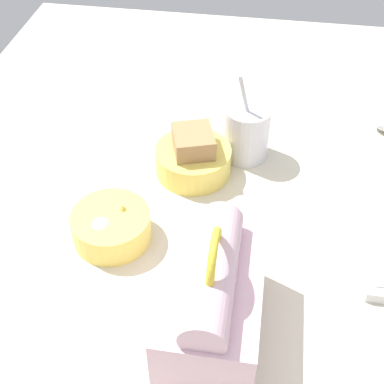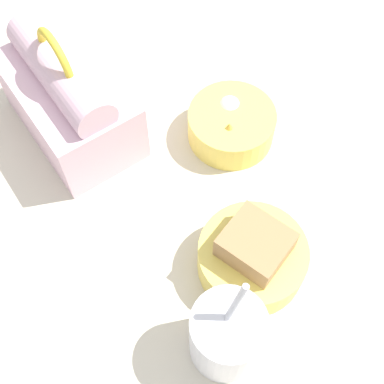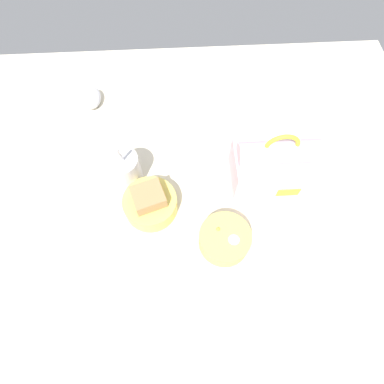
{
  "view_description": "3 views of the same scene",
  "coord_description": "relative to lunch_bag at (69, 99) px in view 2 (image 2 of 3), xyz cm",
  "views": [
    {
      "loc": [
        61.58,
        6.73,
        64.58
      ],
      "look_at": [
        2.0,
        -2.78,
        7.0
      ],
      "focal_mm": 50.0,
      "sensor_mm": 36.0,
      "label": 1
    },
    {
      "loc": [
        -24.4,
        15.67,
        64.68
      ],
      "look_at": [
        2.0,
        -2.78,
        7.0
      ],
      "focal_mm": 50.0,
      "sensor_mm": 36.0,
      "label": 2
    },
    {
      "loc": [
        0.18,
        -34.81,
        71.82
      ],
      "look_at": [
        2.0,
        -2.78,
        7.0
      ],
      "focal_mm": 28.0,
      "sensor_mm": 36.0,
      "label": 3
    }
  ],
  "objects": [
    {
      "name": "desk_surface",
      "position": [
        -22.43,
        -3.03,
        -7.47
      ],
      "size": [
        140.0,
        110.0,
        2.0
      ],
      "color": "beige",
      "rests_on": "ground"
    },
    {
      "name": "lunch_bag",
      "position": [
        0.0,
        0.0,
        0.0
      ],
      "size": [
        20.06,
        12.45,
        18.15
      ],
      "color": "beige",
      "rests_on": "desk_surface"
    },
    {
      "name": "soup_cup",
      "position": [
        -37.11,
        1.27,
        -1.23
      ],
      "size": [
        8.12,
        8.12,
        16.7
      ],
      "color": "silver",
      "rests_on": "desk_surface"
    },
    {
      "name": "bento_bowl_sandwich",
      "position": [
        -30.94,
        -7.29,
        -3.3
      ],
      "size": [
        13.15,
        13.15,
        8.51
      ],
      "color": "#EFD65B",
      "rests_on": "desk_surface"
    },
    {
      "name": "bento_bowl_snacks",
      "position": [
        -13.66,
        -17.17,
        -3.91
      ],
      "size": [
        12.1,
        12.1,
        5.73
      ],
      "color": "#EFD65B",
      "rests_on": "desk_surface"
    }
  ]
}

